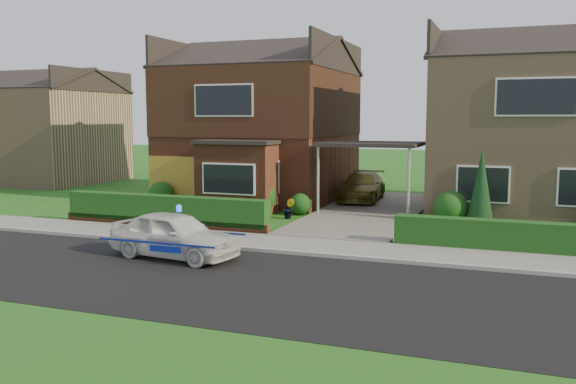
% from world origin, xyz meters
% --- Properties ---
extents(ground, '(120.00, 120.00, 0.00)m').
position_xyz_m(ground, '(0.00, 0.00, 0.00)').
color(ground, '#1B5215').
rests_on(ground, ground).
extents(road, '(60.00, 6.00, 0.02)m').
position_xyz_m(road, '(0.00, 0.00, 0.00)').
color(road, black).
rests_on(road, ground).
extents(kerb, '(60.00, 0.16, 0.12)m').
position_xyz_m(kerb, '(0.00, 3.05, 0.06)').
color(kerb, '#9E9993').
rests_on(kerb, ground).
extents(sidewalk, '(60.00, 2.00, 0.10)m').
position_xyz_m(sidewalk, '(0.00, 4.10, 0.05)').
color(sidewalk, slate).
rests_on(sidewalk, ground).
extents(grass_verge, '(60.00, 4.00, 0.01)m').
position_xyz_m(grass_verge, '(0.00, -5.00, 0.00)').
color(grass_verge, '#1B5215').
rests_on(grass_verge, ground).
extents(driveway, '(3.80, 12.00, 0.12)m').
position_xyz_m(driveway, '(0.00, 11.00, 0.06)').
color(driveway, '#666059').
rests_on(driveway, ground).
extents(house_left, '(7.50, 9.53, 7.25)m').
position_xyz_m(house_left, '(-5.78, 13.90, 3.81)').
color(house_left, brown).
rests_on(house_left, ground).
extents(house_right, '(7.50, 8.06, 7.25)m').
position_xyz_m(house_right, '(5.80, 13.99, 3.66)').
color(house_right, '#9E7E60').
rests_on(house_right, ground).
extents(carport_link, '(3.80, 3.00, 2.77)m').
position_xyz_m(carport_link, '(0.00, 10.95, 2.66)').
color(carport_link, black).
rests_on(carport_link, ground).
extents(garage_door, '(2.20, 0.10, 2.10)m').
position_xyz_m(garage_door, '(-8.25, 9.96, 1.05)').
color(garage_door, olive).
rests_on(garage_door, ground).
extents(dwarf_wall, '(7.70, 0.25, 0.36)m').
position_xyz_m(dwarf_wall, '(-5.80, 5.30, 0.18)').
color(dwarf_wall, brown).
rests_on(dwarf_wall, ground).
extents(hedge_left, '(7.50, 0.55, 0.90)m').
position_xyz_m(hedge_left, '(-5.80, 5.45, 0.00)').
color(hedge_left, '#113310').
rests_on(hedge_left, ground).
extents(hedge_right, '(7.50, 0.55, 0.80)m').
position_xyz_m(hedge_right, '(5.80, 5.35, 0.00)').
color(hedge_right, '#113310').
rests_on(hedge_right, ground).
extents(shrub_left_far, '(1.08, 1.08, 1.08)m').
position_xyz_m(shrub_left_far, '(-8.50, 9.50, 0.54)').
color(shrub_left_far, '#113310').
rests_on(shrub_left_far, ground).
extents(shrub_left_mid, '(1.32, 1.32, 1.32)m').
position_xyz_m(shrub_left_mid, '(-4.00, 9.30, 0.66)').
color(shrub_left_mid, '#113310').
rests_on(shrub_left_mid, ground).
extents(shrub_left_near, '(0.84, 0.84, 0.84)m').
position_xyz_m(shrub_left_near, '(-2.40, 9.60, 0.42)').
color(shrub_left_near, '#113310').
rests_on(shrub_left_near, ground).
extents(shrub_right_near, '(1.20, 1.20, 1.20)m').
position_xyz_m(shrub_right_near, '(3.20, 9.40, 0.60)').
color(shrub_right_near, '#113310').
rests_on(shrub_right_near, ground).
extents(conifer_a, '(0.90, 0.90, 2.60)m').
position_xyz_m(conifer_a, '(4.20, 9.20, 1.30)').
color(conifer_a, black).
rests_on(conifer_a, ground).
extents(neighbour_left, '(6.50, 7.00, 5.20)m').
position_xyz_m(neighbour_left, '(-20.00, 16.00, 2.60)').
color(neighbour_left, '#9E7E60').
rests_on(neighbour_left, ground).
extents(police_car, '(3.33, 3.78, 1.40)m').
position_xyz_m(police_car, '(-3.12, 1.58, 0.62)').
color(police_car, silver).
rests_on(police_car, ground).
extents(driveway_car, '(1.96, 4.23, 1.20)m').
position_xyz_m(driveway_car, '(-1.00, 13.73, 0.72)').
color(driveway_car, brown).
rests_on(driveway_car, driveway).
extents(potted_plant_a, '(0.40, 0.31, 0.68)m').
position_xyz_m(potted_plant_a, '(-6.44, 9.00, 0.34)').
color(potted_plant_a, gray).
rests_on(potted_plant_a, ground).
extents(potted_plant_b, '(0.50, 0.45, 0.75)m').
position_xyz_m(potted_plant_b, '(-2.50, 8.61, 0.38)').
color(potted_plant_b, gray).
rests_on(potted_plant_b, ground).
extents(potted_plant_c, '(0.56, 0.56, 0.76)m').
position_xyz_m(potted_plant_c, '(-2.50, 6.00, 0.38)').
color(potted_plant_c, gray).
rests_on(potted_plant_c, ground).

